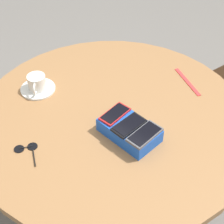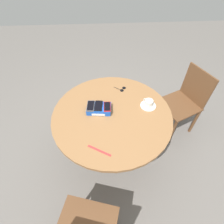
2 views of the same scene
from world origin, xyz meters
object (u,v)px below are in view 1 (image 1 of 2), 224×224
at_px(saucer, 38,89).
at_px(phone_black, 129,125).
at_px(phone_box, 129,130).
at_px(phone_red, 115,114).
at_px(round_table, 112,133).
at_px(coffee_cup, 37,82).
at_px(sunglasses, 27,149).
at_px(lanyard_strap, 187,82).
at_px(phone_gray, 145,135).

bearing_deg(saucer, phone_black, -176.84).
relative_size(phone_box, phone_red, 1.87).
relative_size(round_table, phone_box, 4.76).
xyz_separation_m(round_table, coffee_cup, (0.35, 0.08, 0.14)).
distance_m(round_table, sunglasses, 0.37).
height_order(coffee_cup, lanyard_strap, coffee_cup).
bearing_deg(round_table, phone_black, 158.00).
height_order(phone_black, lanyard_strap, phone_black).
height_order(phone_red, sunglasses, phone_red).
relative_size(phone_box, phone_black, 1.71).
xyz_separation_m(round_table, phone_box, (-0.12, 0.04, 0.13)).
bearing_deg(sunglasses, phone_box, -130.26).
distance_m(phone_red, coffee_cup, 0.39).
relative_size(saucer, lanyard_strap, 0.73).
bearing_deg(phone_box, coffee_cup, 4.10).
xyz_separation_m(saucer, coffee_cup, (-0.00, 0.00, 0.04)).
bearing_deg(phone_box, phone_black, 108.91).
relative_size(coffee_cup, sunglasses, 0.74).
xyz_separation_m(lanyard_strap, sunglasses, (0.25, 0.71, 0.00)).
distance_m(phone_box, saucer, 0.47).
distance_m(saucer, sunglasses, 0.34).
distance_m(phone_box, phone_black, 0.03).
bearing_deg(lanyard_strap, sunglasses, 70.65).
xyz_separation_m(phone_black, coffee_cup, (0.47, 0.03, -0.02)).
distance_m(round_table, phone_box, 0.18).
distance_m(phone_gray, phone_red, 0.15).
bearing_deg(round_table, coffee_cup, 12.34).
bearing_deg(phone_box, phone_gray, 173.83).
bearing_deg(saucer, coffee_cup, 127.59).
bearing_deg(coffee_cup, saucer, -52.41).
relative_size(phone_box, saucer, 1.55).
bearing_deg(lanyard_strap, round_table, 72.14).
distance_m(phone_red, saucer, 0.40).
xyz_separation_m(phone_box, saucer, (0.47, 0.03, -0.02)).
bearing_deg(sunglasses, round_table, -111.01).
height_order(round_table, lanyard_strap, lanyard_strap).
bearing_deg(sunglasses, phone_red, -119.57).
height_order(phone_black, sunglasses, phone_black).
xyz_separation_m(phone_black, sunglasses, (0.25, 0.29, -0.06)).
bearing_deg(phone_red, lanyard_strap, -100.96).
relative_size(phone_red, sunglasses, 0.97).
bearing_deg(sunglasses, phone_black, -131.03).
xyz_separation_m(round_table, phone_gray, (-0.19, 0.05, 0.16)).
relative_size(phone_red, lanyard_strap, 0.61).
distance_m(round_table, phone_black, 0.21).
bearing_deg(lanyard_strap, saucer, 43.76).
bearing_deg(coffee_cup, phone_red, -173.78).
distance_m(phone_gray, phone_black, 0.07).
distance_m(round_table, lanyard_strap, 0.41).
bearing_deg(phone_gray, phone_black, -1.87).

